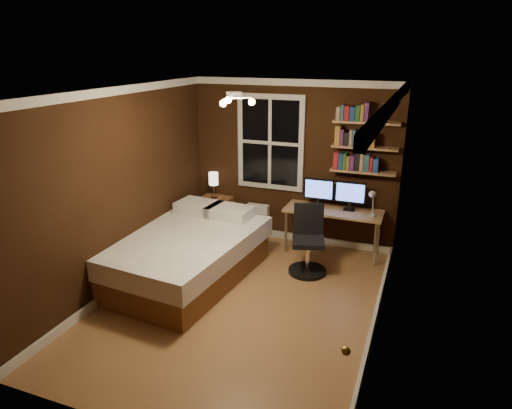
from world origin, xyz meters
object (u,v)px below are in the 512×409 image
(monitor_right, at_px, (350,196))
(nightstand, at_px, (215,216))
(desk_lamp, at_px, (372,203))
(bed, at_px, (183,253))
(radiator, at_px, (258,221))
(monitor_left, at_px, (319,193))
(office_chair, at_px, (308,248))
(bedside_lamp, at_px, (214,186))
(desk, at_px, (333,214))

(monitor_right, bearing_deg, nightstand, -178.62)
(nightstand, relative_size, desk_lamp, 1.40)
(bed, distance_m, radiator, 1.70)
(monitor_left, distance_m, office_chair, 0.97)
(bed, bearing_deg, bedside_lamp, 104.84)
(desk, distance_m, office_chair, 0.80)
(desk, bearing_deg, bedside_lamp, 179.44)
(nightstand, xyz_separation_m, monitor_left, (1.70, 0.05, 0.58))
(desk, bearing_deg, bed, -139.49)
(monitor_right, bearing_deg, bedside_lamp, -178.62)
(desk, relative_size, office_chair, 1.51)
(monitor_left, xyz_separation_m, monitor_right, (0.46, 0.00, 0.00))
(office_chair, bearing_deg, monitor_left, 78.15)
(desk, distance_m, monitor_right, 0.36)
(monitor_left, bearing_deg, desk_lamp, -15.47)
(office_chair, bearing_deg, bedside_lamp, 140.33)
(nightstand, relative_size, monitor_left, 1.37)
(desk_lamp, bearing_deg, bed, -150.08)
(desk_lamp, bearing_deg, radiator, 169.52)
(bedside_lamp, height_order, desk, bedside_lamp)
(radiator, bearing_deg, bed, -105.35)
(nightstand, bearing_deg, bedside_lamp, 0.00)
(bed, height_order, desk_lamp, desk_lamp)
(radiator, distance_m, office_chair, 1.42)
(desk, relative_size, desk_lamp, 3.23)
(desk, bearing_deg, office_chair, -103.68)
(bedside_lamp, height_order, radiator, bedside_lamp)
(bedside_lamp, bearing_deg, desk_lamp, -3.90)
(bed, xyz_separation_m, office_chair, (1.52, 0.72, 0.02))
(radiator, xyz_separation_m, office_chair, (1.08, -0.92, 0.08))
(bed, bearing_deg, office_chair, 30.69)
(nightstand, relative_size, radiator, 1.14)
(bedside_lamp, height_order, desk_lamp, desk_lamp)
(nightstand, height_order, bedside_lamp, bedside_lamp)
(nightstand, relative_size, desk, 0.43)
(desk, bearing_deg, desk_lamp, -15.17)
(bed, relative_size, radiator, 4.42)
(desk, distance_m, desk_lamp, 0.65)
(radiator, height_order, desk, desk)
(bed, bearing_deg, monitor_left, 51.73)
(nightstand, bearing_deg, bed, -78.33)
(monitor_right, bearing_deg, office_chair, -116.09)
(nightstand, xyz_separation_m, desk_lamp, (2.51, -0.17, 0.59))
(bed, distance_m, desk_lamp, 2.67)
(bedside_lamp, distance_m, desk_lamp, 2.52)
(bedside_lamp, xyz_separation_m, desk, (1.95, -0.02, -0.22))
(desk, relative_size, monitor_right, 3.16)
(bed, height_order, radiator, bed)
(radiator, bearing_deg, bedside_lamp, -166.69)
(monitor_right, height_order, desk_lamp, desk_lamp)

